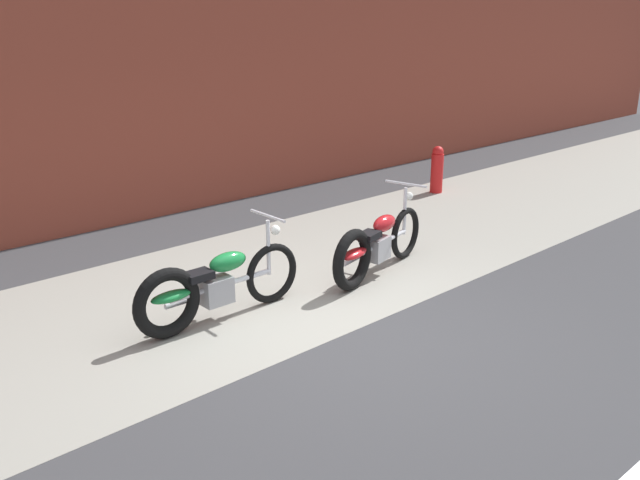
{
  "coord_description": "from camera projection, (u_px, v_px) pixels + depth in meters",
  "views": [
    {
      "loc": [
        -4.27,
        -4.32,
        3.05
      ],
      "look_at": [
        0.32,
        0.73,
        0.75
      ],
      "focal_mm": 37.67,
      "sensor_mm": 36.0,
      "label": 1
    }
  ],
  "objects": [
    {
      "name": "motorcycle_green",
      "position": [
        209.0,
        287.0,
        6.87
      ],
      "size": [
        2.01,
        0.58,
        1.03
      ],
      "rotation": [
        0.0,
        0.0,
        -0.01
      ],
      "color": "black",
      "rests_on": "ground"
    },
    {
      "name": "ground_plane",
      "position": [
        345.0,
        335.0,
        6.73
      ],
      "size": [
        80.0,
        80.0,
        0.0
      ],
      "primitive_type": "plane",
      "color": "#38383A"
    },
    {
      "name": "motorcycle_red",
      "position": [
        374.0,
        246.0,
        8.1
      ],
      "size": [
        1.98,
        0.71,
        1.03
      ],
      "rotation": [
        0.0,
        0.0,
        0.23
      ],
      "color": "black",
      "rests_on": "ground"
    },
    {
      "name": "brick_building_wall",
      "position": [
        88.0,
        3.0,
        9.35
      ],
      "size": [
        36.0,
        0.5,
        6.41
      ],
      "primitive_type": "cube",
      "color": "brown",
      "rests_on": "ground"
    },
    {
      "name": "fire_hydrant",
      "position": [
        437.0,
        169.0,
        11.98
      ],
      "size": [
        0.22,
        0.22,
        0.84
      ],
      "color": "red",
      "rests_on": "ground"
    },
    {
      "name": "sidewalk_slab",
      "position": [
        242.0,
        285.0,
        7.95
      ],
      "size": [
        36.0,
        3.5,
        0.01
      ],
      "primitive_type": "cube",
      "color": "gray",
      "rests_on": "ground"
    }
  ]
}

